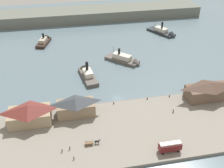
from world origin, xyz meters
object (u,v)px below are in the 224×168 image
(ferry_mid_harbor, at_px, (165,33))
(ferry_approaching_west, at_px, (87,74))
(ferry_shed_customs_shed, at_px, (76,106))
(ferry_near_quay, at_px, (44,41))
(mooring_post_center_east, at_px, (114,103))
(pedestrian_near_west_shed, at_px, (173,111))
(street_tram, at_px, (170,146))
(ferry_departing_north, at_px, (126,60))
(mooring_post_east, at_px, (147,99))
(mooring_post_center_west, at_px, (170,96))
(pedestrian_at_waters_edge, at_px, (70,148))
(ferry_shed_east_terminal, at_px, (208,90))
(horse_cart, at_px, (92,142))
(pedestrian_walking_east, at_px, (74,158))
(pedestrian_by_tram, at_px, (62,151))
(ferry_shed_central_terminal, at_px, (29,114))

(ferry_mid_harbor, relative_size, ferry_approaching_west, 1.10)
(ferry_shed_customs_shed, bearing_deg, ferry_near_quay, 101.06)
(mooring_post_center_east, bearing_deg, pedestrian_near_west_shed, -23.61)
(street_tram, xyz_separation_m, ferry_departing_north, (0.49, 68.82, -2.12))
(ferry_shed_customs_shed, relative_size, mooring_post_east, 17.65)
(mooring_post_center_west, distance_m, mooring_post_east, 10.70)
(pedestrian_at_waters_edge, bearing_deg, mooring_post_center_east, 48.06)
(ferry_shed_east_terminal, height_order, horse_cart, ferry_shed_east_terminal)
(pedestrian_walking_east, distance_m, ferry_mid_harbor, 123.35)
(pedestrian_walking_east, bearing_deg, ferry_shed_customs_shed, 83.56)
(horse_cart, xyz_separation_m, pedestrian_walking_east, (-7.05, -5.75, -0.21))
(ferry_shed_east_terminal, height_order, street_tram, ferry_shed_east_terminal)
(mooring_post_center_east, distance_m, ferry_mid_harbor, 89.32)
(horse_cart, height_order, pedestrian_at_waters_edge, horse_cart)
(mooring_post_east, bearing_deg, pedestrian_walking_east, -141.25)
(street_tram, xyz_separation_m, mooring_post_center_east, (-14.35, 30.52, -1.93))
(pedestrian_near_west_shed, height_order, ferry_approaching_west, ferry_approaching_west)
(mooring_post_center_west, bearing_deg, street_tram, -111.42)
(ferry_shed_east_terminal, height_order, mooring_post_center_east, ferry_shed_east_terminal)
(pedestrian_by_tram, bearing_deg, pedestrian_walking_east, -46.40)
(ferry_shed_east_terminal, relative_size, pedestrian_near_west_shed, 11.46)
(ferry_shed_customs_shed, height_order, ferry_shed_east_terminal, ferry_shed_east_terminal)
(ferry_departing_north, height_order, ferry_mid_harbor, ferry_mid_harbor)
(pedestrian_at_waters_edge, relative_size, ferry_approaching_west, 0.08)
(pedestrian_by_tram, height_order, ferry_mid_harbor, ferry_mid_harbor)
(mooring_post_center_west, relative_size, mooring_post_east, 1.00)
(pedestrian_near_west_shed, relative_size, mooring_post_center_east, 1.97)
(ferry_shed_customs_shed, relative_size, ferry_near_quay, 0.90)
(mooring_post_east, height_order, ferry_approaching_west, ferry_approaching_west)
(pedestrian_by_tram, relative_size, mooring_post_east, 1.72)
(pedestrian_by_tram, relative_size, ferry_approaching_west, 0.07)
(mooring_post_center_east, bearing_deg, horse_cart, -119.44)
(ferry_shed_central_terminal, height_order, ferry_shed_east_terminal, ferry_shed_central_terminal)
(pedestrian_near_west_shed, xyz_separation_m, ferry_mid_harbor, (27.30, 83.63, -0.73))
(ferry_shed_east_terminal, relative_size, pedestrian_walking_east, 12.85)
(ferry_shed_customs_shed, bearing_deg, pedestrian_walking_east, -96.44)
(street_tram, height_order, pedestrian_at_waters_edge, street_tram)
(pedestrian_by_tram, bearing_deg, ferry_near_quay, 95.04)
(pedestrian_by_tram, height_order, pedestrian_at_waters_edge, pedestrian_at_waters_edge)
(pedestrian_at_waters_edge, height_order, mooring_post_east, pedestrian_at_waters_edge)
(mooring_post_center_east, distance_m, ferry_near_quay, 81.44)
(ferry_shed_customs_shed, relative_size, ferry_mid_harbor, 0.68)
(ferry_shed_east_terminal, height_order, pedestrian_by_tram, ferry_shed_east_terminal)
(ferry_near_quay, distance_m, ferry_approaching_west, 52.51)
(pedestrian_walking_east, bearing_deg, ferry_mid_harbor, 55.00)
(pedestrian_by_tram, distance_m, ferry_mid_harbor, 122.36)
(ferry_mid_harbor, distance_m, ferry_near_quay, 83.37)
(pedestrian_walking_east, distance_m, ferry_departing_north, 74.57)
(horse_cart, relative_size, pedestrian_walking_east, 3.70)
(mooring_post_east, bearing_deg, pedestrian_at_waters_edge, -147.20)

